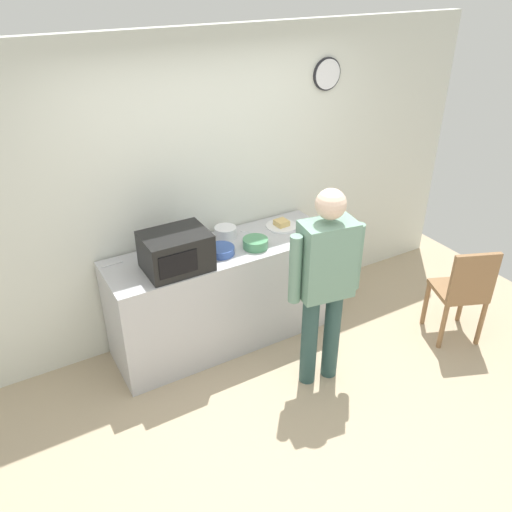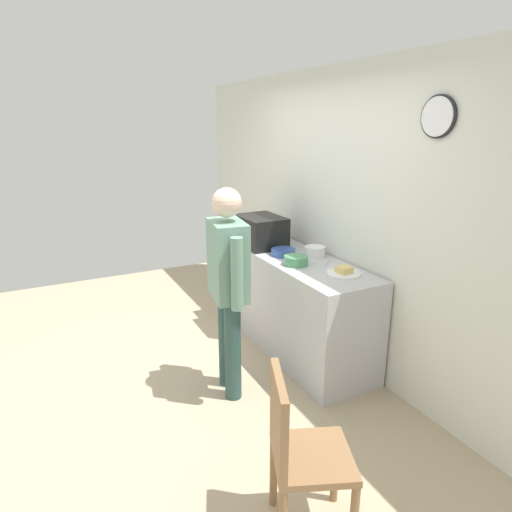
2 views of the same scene
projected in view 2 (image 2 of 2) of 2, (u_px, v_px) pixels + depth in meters
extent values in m
plane|color=tan|center=(174.00, 381.00, 3.77)|extent=(6.00, 6.00, 0.00)
cube|color=silver|center=(334.00, 214.00, 4.09)|extent=(5.40, 0.10, 2.60)
cylinder|color=white|center=(438.00, 117.00, 2.85)|extent=(0.25, 0.03, 0.25)
cylinder|color=black|center=(438.00, 117.00, 2.85)|extent=(0.28, 0.02, 0.28)
cube|color=#B7B7BC|center=(292.00, 302.00, 4.24)|extent=(1.96, 0.62, 0.93)
cube|color=black|center=(261.00, 231.00, 4.39)|extent=(0.50, 0.38, 0.30)
cube|color=black|center=(241.00, 232.00, 4.36)|extent=(0.30, 0.01, 0.18)
cylinder|color=white|center=(344.00, 273.00, 3.59)|extent=(0.28, 0.28, 0.01)
cube|color=#DFB96D|center=(344.00, 270.00, 3.59)|extent=(0.12, 0.12, 0.05)
cylinder|color=#4C8E60|center=(296.00, 260.00, 3.83)|extent=(0.21, 0.21, 0.08)
cylinder|color=white|center=(315.00, 252.00, 4.06)|extent=(0.19, 0.19, 0.10)
cylinder|color=#33519E|center=(283.00, 252.00, 4.10)|extent=(0.23, 0.23, 0.06)
cube|color=silver|center=(267.00, 233.00, 4.93)|extent=(0.17, 0.03, 0.01)
cube|color=silver|center=(326.00, 263.00, 3.87)|extent=(0.13, 0.14, 0.01)
cylinder|color=#2B4A47|center=(233.00, 351.00, 3.43)|extent=(0.13, 0.13, 0.82)
cylinder|color=#2B4A47|center=(226.00, 339.00, 3.61)|extent=(0.13, 0.13, 0.82)
cube|color=gray|center=(228.00, 260.00, 3.32)|extent=(0.43, 0.30, 0.60)
cylinder|color=gray|center=(237.00, 274.00, 3.10)|extent=(0.09, 0.09, 0.54)
cylinder|color=gray|center=(220.00, 255.00, 3.55)|extent=(0.09, 0.09, 0.54)
sphere|color=beige|center=(227.00, 203.00, 3.19)|extent=(0.22, 0.22, 0.22)
cylinder|color=olive|center=(335.00, 468.00, 2.52)|extent=(0.04, 0.04, 0.45)
cylinder|color=olive|center=(274.00, 472.00, 2.49)|extent=(0.04, 0.04, 0.45)
cube|color=olive|center=(313.00, 457.00, 2.26)|extent=(0.52, 0.52, 0.04)
cube|color=olive|center=(279.00, 419.00, 2.17)|extent=(0.39, 0.19, 0.45)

